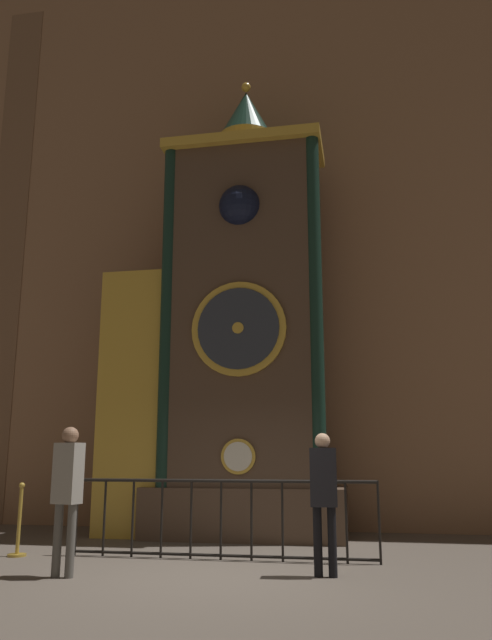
{
  "coord_description": "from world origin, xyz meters",
  "views": [
    {
      "loc": [
        1.86,
        -8.11,
        1.47
      ],
      "look_at": [
        -0.41,
        3.72,
        4.11
      ],
      "focal_mm": 35.0,
      "sensor_mm": 36.0,
      "label": 1
    }
  ],
  "objects_px": {
    "stanchion_post": "(19,532)",
    "clock_tower": "(228,334)",
    "visitor_near": "(67,485)",
    "visitor_far": "(324,489)"
  },
  "relations": [
    {
      "from": "stanchion_post",
      "to": "clock_tower",
      "type": "bearing_deg",
      "value": 46.17
    },
    {
      "from": "clock_tower",
      "to": "visitor_near",
      "type": "bearing_deg",
      "value": -105.48
    },
    {
      "from": "visitor_near",
      "to": "visitor_far",
      "type": "relative_size",
      "value": 1.05
    },
    {
      "from": "clock_tower",
      "to": "stanchion_post",
      "type": "distance_m",
      "value": 5.14
    },
    {
      "from": "visitor_far",
      "to": "stanchion_post",
      "type": "bearing_deg",
      "value": 166.91
    },
    {
      "from": "visitor_far",
      "to": "stanchion_post",
      "type": "relative_size",
      "value": 1.64
    },
    {
      "from": "clock_tower",
      "to": "stanchion_post",
      "type": "height_order",
      "value": "clock_tower"
    },
    {
      "from": "clock_tower",
      "to": "visitor_far",
      "type": "distance_m",
      "value": 4.94
    },
    {
      "from": "stanchion_post",
      "to": "visitor_near",
      "type": "bearing_deg",
      "value": -44.48
    },
    {
      "from": "visitor_near",
      "to": "stanchion_post",
      "type": "xyz_separation_m",
      "value": [
        -1.46,
        1.44,
        -0.76
      ]
    }
  ]
}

